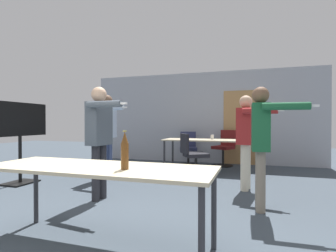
{
  "coord_description": "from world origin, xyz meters",
  "views": [
    {
      "loc": [
        1.41,
        -1.5,
        1.15
      ],
      "look_at": [
        0.08,
        2.66,
        1.1
      ],
      "focal_mm": 28.0,
      "sensor_mm": 36.0,
      "label": 1
    }
  ],
  "objects_px": {
    "office_chair_side_rolled": "(193,157)",
    "drink_cup": "(212,137)",
    "person_center_tall": "(100,131)",
    "office_chair_near_pushed": "(225,149)",
    "person_right_polo": "(262,135)",
    "office_chair_far_right": "(188,150)",
    "tv_screen": "(20,132)",
    "person_left_plaid": "(247,133)",
    "person_far_watching": "(107,127)",
    "beer_bottle": "(125,151)"
  },
  "relations": [
    {
      "from": "office_chair_side_rolled",
      "to": "drink_cup",
      "type": "height_order",
      "value": "office_chair_side_rolled"
    },
    {
      "from": "person_center_tall",
      "to": "office_chair_near_pushed",
      "type": "distance_m",
      "value": 4.05
    },
    {
      "from": "drink_cup",
      "to": "office_chair_near_pushed",
      "type": "bearing_deg",
      "value": 74.63
    },
    {
      "from": "person_center_tall",
      "to": "drink_cup",
      "type": "bearing_deg",
      "value": 163.5
    },
    {
      "from": "drink_cup",
      "to": "person_right_polo",
      "type": "bearing_deg",
      "value": -69.0
    },
    {
      "from": "office_chair_side_rolled",
      "to": "office_chair_near_pushed",
      "type": "height_order",
      "value": "office_chair_near_pushed"
    },
    {
      "from": "person_right_polo",
      "to": "office_chair_far_right",
      "type": "height_order",
      "value": "person_right_polo"
    },
    {
      "from": "office_chair_near_pushed",
      "to": "drink_cup",
      "type": "height_order",
      "value": "office_chair_near_pushed"
    },
    {
      "from": "office_chair_side_rolled",
      "to": "drink_cup",
      "type": "bearing_deg",
      "value": 129.11
    },
    {
      "from": "office_chair_far_right",
      "to": "drink_cup",
      "type": "distance_m",
      "value": 1.1
    },
    {
      "from": "person_center_tall",
      "to": "person_right_polo",
      "type": "height_order",
      "value": "person_center_tall"
    },
    {
      "from": "tv_screen",
      "to": "person_left_plaid",
      "type": "xyz_separation_m",
      "value": [
        4.1,
        0.83,
        -0.0
      ]
    },
    {
      "from": "person_center_tall",
      "to": "office_chair_side_rolled",
      "type": "xyz_separation_m",
      "value": [
        0.96,
        2.08,
        -0.61
      ]
    },
    {
      "from": "person_far_watching",
      "to": "drink_cup",
      "type": "distance_m",
      "value": 2.5
    },
    {
      "from": "person_far_watching",
      "to": "drink_cup",
      "type": "height_order",
      "value": "person_far_watching"
    },
    {
      "from": "tv_screen",
      "to": "office_chair_near_pushed",
      "type": "relative_size",
      "value": 1.61
    },
    {
      "from": "person_left_plaid",
      "to": "office_chair_side_rolled",
      "type": "relative_size",
      "value": 1.77
    },
    {
      "from": "person_center_tall",
      "to": "person_left_plaid",
      "type": "xyz_separation_m",
      "value": [
        2.08,
        1.28,
        -0.06
      ]
    },
    {
      "from": "office_chair_near_pushed",
      "to": "office_chair_side_rolled",
      "type": "bearing_deg",
      "value": 98.0
    },
    {
      "from": "person_far_watching",
      "to": "office_chair_far_right",
      "type": "xyz_separation_m",
      "value": [
        1.19,
        2.24,
        -0.64
      ]
    },
    {
      "from": "office_chair_side_rolled",
      "to": "drink_cup",
      "type": "relative_size",
      "value": 8.52
    },
    {
      "from": "beer_bottle",
      "to": "tv_screen",
      "type": "bearing_deg",
      "value": 149.69
    },
    {
      "from": "office_chair_near_pushed",
      "to": "office_chair_far_right",
      "type": "height_order",
      "value": "office_chair_near_pushed"
    },
    {
      "from": "tv_screen",
      "to": "drink_cup",
      "type": "height_order",
      "value": "tv_screen"
    },
    {
      "from": "person_right_polo",
      "to": "office_chair_far_right",
      "type": "bearing_deg",
      "value": -154.32
    },
    {
      "from": "office_chair_far_right",
      "to": "beer_bottle",
      "type": "relative_size",
      "value": 2.72
    },
    {
      "from": "person_far_watching",
      "to": "office_chair_side_rolled",
      "type": "xyz_separation_m",
      "value": [
        1.66,
        0.7,
        -0.63
      ]
    },
    {
      "from": "person_center_tall",
      "to": "beer_bottle",
      "type": "distance_m",
      "value": 1.81
    },
    {
      "from": "person_center_tall",
      "to": "drink_cup",
      "type": "xyz_separation_m",
      "value": [
        1.25,
        2.93,
        -0.23
      ]
    },
    {
      "from": "person_left_plaid",
      "to": "office_chair_side_rolled",
      "type": "distance_m",
      "value": 1.49
    },
    {
      "from": "person_right_polo",
      "to": "office_chair_far_right",
      "type": "xyz_separation_m",
      "value": [
        -1.79,
        3.39,
        -0.57
      ]
    },
    {
      "from": "person_center_tall",
      "to": "office_chair_near_pushed",
      "type": "xyz_separation_m",
      "value": [
        1.47,
        3.72,
        -0.58
      ]
    },
    {
      "from": "person_center_tall",
      "to": "person_left_plaid",
      "type": "height_order",
      "value": "person_center_tall"
    },
    {
      "from": "person_left_plaid",
      "to": "office_chair_near_pushed",
      "type": "height_order",
      "value": "person_left_plaid"
    },
    {
      "from": "tv_screen",
      "to": "person_left_plaid",
      "type": "distance_m",
      "value": 4.19
    },
    {
      "from": "person_right_polo",
      "to": "office_chair_far_right",
      "type": "relative_size",
      "value": 1.8
    },
    {
      "from": "tv_screen",
      "to": "person_center_tall",
      "type": "height_order",
      "value": "person_center_tall"
    },
    {
      "from": "tv_screen",
      "to": "beer_bottle",
      "type": "bearing_deg",
      "value": -120.31
    },
    {
      "from": "person_far_watching",
      "to": "office_chair_far_right",
      "type": "relative_size",
      "value": 1.92
    },
    {
      "from": "person_left_plaid",
      "to": "drink_cup",
      "type": "height_order",
      "value": "person_left_plaid"
    },
    {
      "from": "person_center_tall",
      "to": "person_left_plaid",
      "type": "relative_size",
      "value": 1.04
    },
    {
      "from": "beer_bottle",
      "to": "person_right_polo",
      "type": "bearing_deg",
      "value": 54.51
    },
    {
      "from": "office_chair_near_pushed",
      "to": "office_chair_far_right",
      "type": "bearing_deg",
      "value": 31.5
    },
    {
      "from": "person_center_tall",
      "to": "office_chair_side_rolled",
      "type": "height_order",
      "value": "person_center_tall"
    },
    {
      "from": "person_center_tall",
      "to": "drink_cup",
      "type": "relative_size",
      "value": 15.68
    },
    {
      "from": "person_left_plaid",
      "to": "office_chair_near_pushed",
      "type": "distance_m",
      "value": 2.58
    },
    {
      "from": "person_left_plaid",
      "to": "person_right_polo",
      "type": "xyz_separation_m",
      "value": [
        0.21,
        -1.05,
        0.01
      ]
    },
    {
      "from": "person_center_tall",
      "to": "beer_bottle",
      "type": "height_order",
      "value": "person_center_tall"
    },
    {
      "from": "person_far_watching",
      "to": "beer_bottle",
      "type": "bearing_deg",
      "value": 40.63
    },
    {
      "from": "office_chair_side_rolled",
      "to": "office_chair_near_pushed",
      "type": "distance_m",
      "value": 1.72
    }
  ]
}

